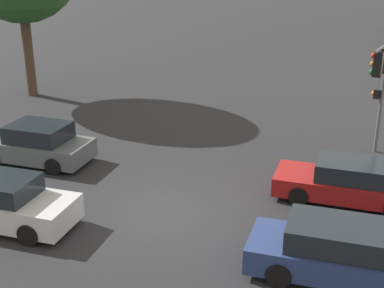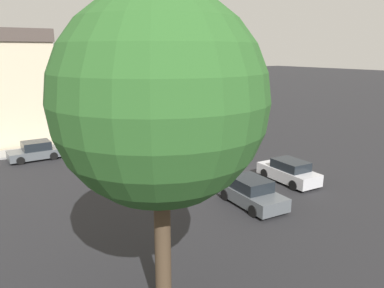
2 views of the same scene
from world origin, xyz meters
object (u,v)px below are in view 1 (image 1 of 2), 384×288
at_px(crossing_car_2, 349,182).
at_px(crossing_car_3, 342,253).
at_px(traffic_signal, 380,73).
at_px(crossing_car_1, 3,202).
at_px(crossing_car_0, 37,144).

distance_m(crossing_car_2, crossing_car_3, 4.47).
bearing_deg(crossing_car_2, traffic_signal, -98.14).
relative_size(crossing_car_1, crossing_car_3, 0.91).
bearing_deg(traffic_signal, crossing_car_2, 93.91).
bearing_deg(crossing_car_1, crossing_car_0, 111.11).
xyz_separation_m(crossing_car_0, crossing_car_2, (11.47, -0.05, -0.06)).
bearing_deg(crossing_car_0, traffic_signal, -159.45).
bearing_deg(crossing_car_3, crossing_car_2, 89.84).
relative_size(crossing_car_2, crossing_car_3, 0.99).
height_order(traffic_signal, crossing_car_1, traffic_signal).
relative_size(crossing_car_0, crossing_car_1, 0.98).
distance_m(crossing_car_0, crossing_car_2, 11.47).
distance_m(traffic_signal, crossing_car_2, 4.97).
bearing_deg(traffic_signal, crossing_car_0, 32.49).
xyz_separation_m(crossing_car_1, crossing_car_3, (9.70, 0.02, -0.01)).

